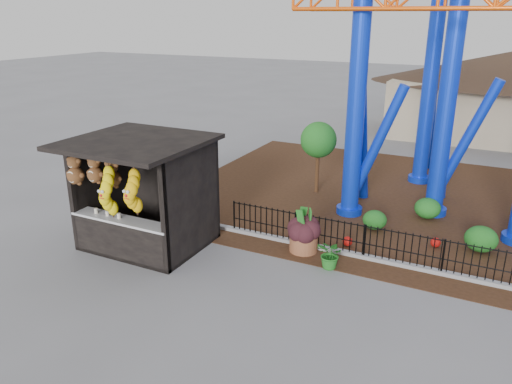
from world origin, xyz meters
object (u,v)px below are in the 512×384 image
at_px(prize_booth, 139,196).
at_px(terracotta_planter, 304,242).
at_px(roller_coaster, 503,8).
at_px(potted_plant, 331,255).

xyz_separation_m(prize_booth, terracotta_planter, (4.19, 1.79, -1.26)).
bearing_deg(terracotta_planter, prize_booth, -156.86).
bearing_deg(roller_coaster, prize_booth, -138.03).
relative_size(prize_booth, potted_plant, 4.42).
bearing_deg(roller_coaster, potted_plant, -115.59).
bearing_deg(potted_plant, terracotta_planter, 170.20).
height_order(prize_booth, roller_coaster, roller_coaster).
bearing_deg(terracotta_planter, roller_coaster, 54.48).
xyz_separation_m(prize_booth, roller_coaster, (8.14, 7.32, 4.91)).
relative_size(roller_coaster, potted_plant, 13.90).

